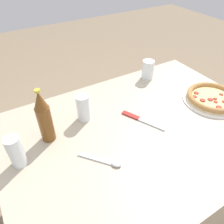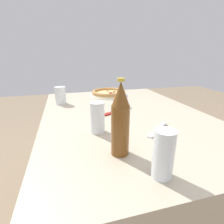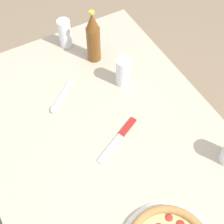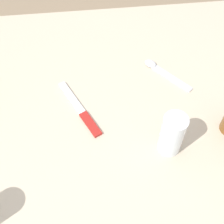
# 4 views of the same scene
# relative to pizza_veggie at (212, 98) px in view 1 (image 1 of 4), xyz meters

# --- Properties ---
(ground_plane) EXTENTS (8.00, 8.00, 0.00)m
(ground_plane) POSITION_rel_pizza_veggie_xyz_m (-0.47, 0.03, -0.75)
(ground_plane) COLOR #847056
(table) EXTENTS (1.30, 0.92, 0.73)m
(table) POSITION_rel_pizza_veggie_xyz_m (-0.47, 0.03, -0.38)
(table) COLOR #B7A88E
(table) RESTS_ON ground_plane
(pizza_veggie) EXTENTS (0.31, 0.31, 0.04)m
(pizza_veggie) POSITION_rel_pizza_veggie_xyz_m (0.00, 0.00, 0.00)
(pizza_veggie) COLOR white
(pizza_veggie) RESTS_ON table
(glass_lemonade) EXTENTS (0.06, 0.06, 0.14)m
(glass_lemonade) POSITION_rel_pizza_veggie_xyz_m (-0.67, 0.22, 0.04)
(glass_lemonade) COLOR white
(glass_lemonade) RESTS_ON table
(glass_iced_tea) EXTENTS (0.06, 0.06, 0.14)m
(glass_iced_tea) POSITION_rel_pizza_veggie_xyz_m (-1.01, 0.10, 0.04)
(glass_iced_tea) COLOR white
(glass_iced_tea) RESTS_ON table
(glass_water) EXTENTS (0.07, 0.07, 0.12)m
(glass_water) POSITION_rel_pizza_veggie_xyz_m (-0.16, 0.38, 0.03)
(glass_water) COLOR white
(glass_water) RESTS_ON table
(beer_bottle) EXTENTS (0.06, 0.06, 0.26)m
(beer_bottle) POSITION_rel_pizza_veggie_xyz_m (-0.87, 0.18, 0.10)
(beer_bottle) COLOR brown
(beer_bottle) RESTS_ON table
(knife) EXTENTS (0.13, 0.22, 0.01)m
(knife) POSITION_rel_pizza_veggie_xyz_m (-0.43, 0.07, -0.02)
(knife) COLOR maroon
(knife) RESTS_ON table
(spoon) EXTENTS (0.14, 0.16, 0.01)m
(spoon) POSITION_rel_pizza_veggie_xyz_m (-0.71, -0.07, -0.02)
(spoon) COLOR silver
(spoon) RESTS_ON table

